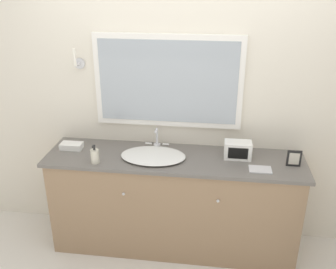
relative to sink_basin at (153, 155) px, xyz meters
name	(u,v)px	position (x,y,z in m)	size (l,w,h in m)	color
ground_plane	(169,266)	(0.17, -0.27, -0.90)	(14.00, 14.00, 0.00)	silver
wall_back	(178,99)	(0.17, 0.32, 0.38)	(8.00, 0.18, 2.55)	silver
vanity_counter	(174,202)	(0.17, 0.02, -0.46)	(2.11, 0.54, 0.88)	#937556
sink_basin	(153,155)	(0.00, 0.00, 0.00)	(0.53, 0.41, 0.18)	white
soap_bottle	(95,156)	(-0.44, -0.16, 0.04)	(0.07, 0.07, 0.16)	beige
appliance_box	(238,150)	(0.68, 0.08, 0.05)	(0.22, 0.13, 0.14)	white
picture_frame	(294,158)	(1.10, -0.01, 0.05)	(0.11, 0.01, 0.13)	black
hand_towel_near_sink	(72,146)	(-0.72, 0.07, 0.01)	(0.18, 0.10, 0.05)	white
metal_tray	(260,170)	(0.85, -0.11, -0.01)	(0.17, 0.12, 0.01)	silver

